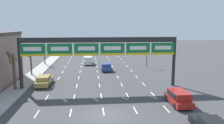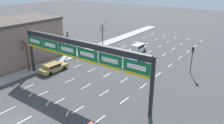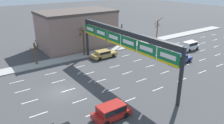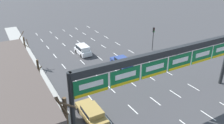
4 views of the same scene
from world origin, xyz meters
TOP-DOWN VIEW (x-y plane):
  - ground_plane at (0.00, 0.00)m, footprint 220.00×220.00m
  - lane_dashes at (0.00, 13.50)m, footprint 13.32×67.00m
  - sign_gantry at (0.00, 9.89)m, footprint 21.86×0.70m
  - car_gold at (-8.07, 11.85)m, footprint 1.91×4.86m
  - suv_red at (8.36, 2.15)m, footprint 1.89×4.11m
  - suv_white at (-1.86, 29.16)m, footprint 1.88×4.15m
  - car_blue at (1.74, 21.61)m, footprint 1.95×4.19m
  - traffic_light_near_gantry at (10.55, 24.62)m, footprint 0.30×0.35m
  - tree_bare_second at (-11.70, 18.78)m, footprint 1.11×1.12m
  - tree_bare_third at (-11.54, 29.45)m, footprint 1.86×1.88m
  - tree_bare_furthest at (-11.49, 9.49)m, footprint 1.59×1.18m

SIDE VIEW (x-z plane):
  - ground_plane at x=0.00m, z-range 0.00..0.00m
  - lane_dashes at x=0.00m, z-range 0.00..0.01m
  - car_gold at x=-8.07m, z-range 0.05..1.48m
  - car_blue at x=1.74m, z-range 0.05..1.50m
  - suv_red at x=8.36m, z-range 0.09..1.67m
  - suv_white at x=-1.86m, z-range 0.09..1.84m
  - tree_bare_second at x=-11.70m, z-range 0.31..5.17m
  - tree_bare_third at x=-11.54m, z-range 0.16..5.43m
  - tree_bare_furthest at x=-11.49m, z-range 0.33..5.61m
  - traffic_light_near_gantry at x=10.55m, z-range 0.96..5.40m
  - sign_gantry at x=0.00m, z-range 2.29..9.37m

